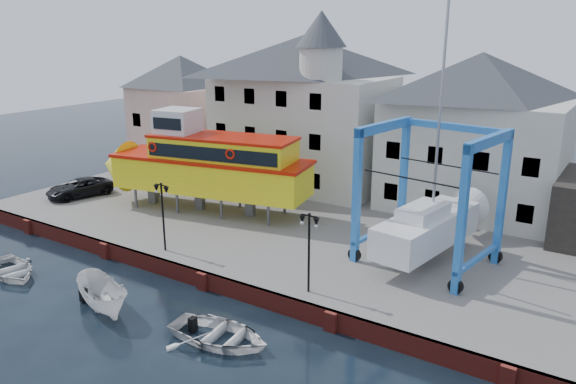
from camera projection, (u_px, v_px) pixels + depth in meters
The scene contains 14 objects.
ground at pixel (203, 289), 30.81m from camera, with size 140.00×140.00×0.00m, color black.
hardstanding at pixel (307, 224), 39.51m from camera, with size 44.00×22.00×1.00m, color #625D58.
quay_wall at pixel (204, 280), 30.75m from camera, with size 44.00×0.47×1.00m.
building_pink at pixel (183, 111), 52.93m from camera, with size 8.00×7.00×10.30m.
building_white_main at pixel (304, 109), 46.05m from camera, with size 14.00×8.30×14.00m.
building_white_right at pixel (476, 134), 39.51m from camera, with size 12.00×8.00×11.20m.
lamp_post_left at pixel (162, 200), 32.68m from camera, with size 1.12×0.32×4.20m.
lamp_post_right at pixel (309, 233), 27.45m from camera, with size 1.12×0.32×4.20m.
tour_boat at pixel (199, 164), 40.18m from camera, with size 17.09×7.06×7.25m.
travel_lift at pixel (435, 217), 31.87m from camera, with size 7.60×10.04×14.77m.
van at pixel (80, 188), 44.02m from camera, with size 2.31×5.02×1.39m, color black.
motorboat_a at pixel (105, 310), 28.55m from camera, with size 1.78×4.74×1.83m, color white.
motorboat_b at pixel (219, 342), 25.68m from camera, with size 3.55×4.97×1.03m, color white.
motorboat_d at pixel (12, 275), 32.60m from camera, with size 3.15×4.41×0.91m, color white.
Camera 1 is at (19.16, -20.96, 13.88)m, focal length 35.00 mm.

